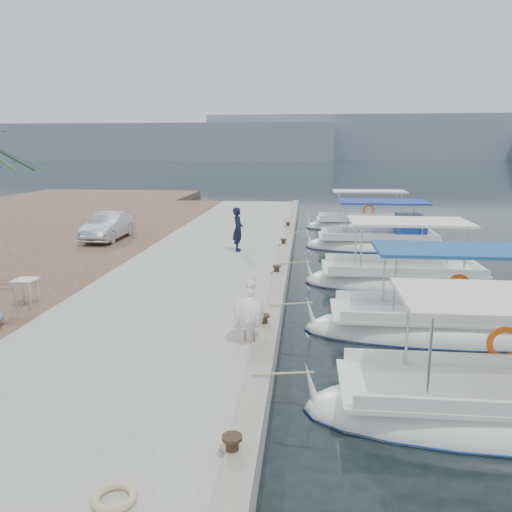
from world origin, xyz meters
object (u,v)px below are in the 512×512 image
Objects in this scene: fishing_caique_d at (379,244)px; parked_car at (108,226)px; fishing_caique_a at (505,414)px; fishing_caique_e at (365,227)px; fisherman at (238,229)px; pelican at (249,311)px; fishing_caique_c at (400,281)px; fishing_caique_b at (455,331)px.

fishing_caique_d is 12.59m from parked_car.
fishing_caique_e is (-0.04, 21.14, 0.00)m from fishing_caique_a.
fishing_caique_a is at bearing -47.58° from parked_car.
pelican is at bearing -176.73° from fisherman.
fishing_caique_c is 3.67× the size of fisherman.
fishing_caique_a is 1.86× the size of parked_car.
fishing_caique_d is at bearing -64.85° from fisherman.
fishing_caique_b is 4.78m from fishing_caique_c.
fishing_caique_a and fishing_caique_b have the same top height.
fishing_caique_d is 5.82m from fishing_caique_e.
fishing_caique_a is 15.32m from fishing_caique_d.
fisherman reaches higher than fishing_caique_c.
fisherman reaches higher than parked_car.
fishing_caique_a is 0.92× the size of fishing_caique_b.
fishing_caique_d is at bearing -89.80° from fishing_caique_e.
fishing_caique_e is at bearing 90.11° from fishing_caique_a.
fishing_caique_e is at bearing 89.27° from fishing_caique_c.
fishing_caique_b is at bearing -145.12° from fisherman.
fishing_caique_b is at bearing -36.84° from parked_car.
fisherman reaches higher than fishing_caique_d.
fishing_caique_d is 7.32m from fisherman.
fishing_caique_c is at bearing 56.74° from pelican.
fishing_caique_b is at bearing -88.35° from fishing_caique_d.
parked_car is (-12.76, 9.53, 0.99)m from fishing_caique_b.
fishing_caique_c is 8.18m from pelican.
fishing_caique_a is 3.89× the size of fisherman.
pelican is (-4.61, -19.11, 1.02)m from fishing_caique_e.
fisherman reaches higher than fishing_caique_e.
fishing_caique_a reaches higher than parked_car.
fishing_caique_c is 6.50m from fishing_caique_d.
fishing_caique_a is 21.14m from fishing_caique_e.
fisherman is 0.48× the size of parked_car.
fishing_caique_d and fishing_caique_e have the same top height.
fishing_caique_a and fishing_caique_d have the same top height.
fishing_caique_d is (-0.02, 15.32, 0.07)m from fishing_caique_a.
parked_car is (-12.26, 4.77, 0.99)m from fishing_caique_c.
fishing_caique_d is 1.79× the size of parked_car.
fisherman is at bearing 99.21° from pelican.
fishing_caique_b is 10.03m from fisherman.
pelican is at bearing -157.68° from fishing_caique_b.
fishing_caique_a is at bearing -89.92° from fishing_caique_d.
fishing_caique_e is (-0.02, 5.82, -0.07)m from fishing_caique_d.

